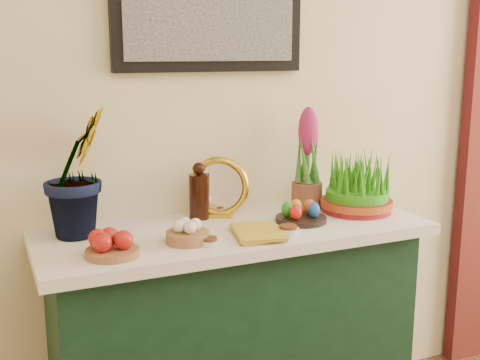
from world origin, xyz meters
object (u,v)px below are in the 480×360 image
object	(u,v)px
sideboard	(235,345)
mirror	(219,188)
book	(235,233)
wheatgrass_sabzeh	(357,187)
hyacinth_green	(77,151)

from	to	relation	value
sideboard	mirror	bearing A→B (deg)	90.04
book	wheatgrass_sabzeh	distance (m)	0.59
sideboard	book	bearing A→B (deg)	-112.51
mirror	sideboard	bearing A→B (deg)	-89.96
mirror	wheatgrass_sabzeh	distance (m)	0.54
sideboard	wheatgrass_sabzeh	size ratio (longest dim) A/B	4.63
hyacinth_green	wheatgrass_sabzeh	world-z (taller)	hyacinth_green
mirror	wheatgrass_sabzeh	world-z (taller)	mirror
mirror	wheatgrass_sabzeh	bearing A→B (deg)	-16.18
sideboard	wheatgrass_sabzeh	bearing A→B (deg)	-0.27
book	wheatgrass_sabzeh	bearing A→B (deg)	24.21
hyacinth_green	mirror	bearing A→B (deg)	-33.16
book	wheatgrass_sabzeh	xyz separation A→B (m)	(0.57, 0.12, 0.09)
mirror	book	size ratio (longest dim) A/B	1.09
wheatgrass_sabzeh	book	bearing A→B (deg)	-168.34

